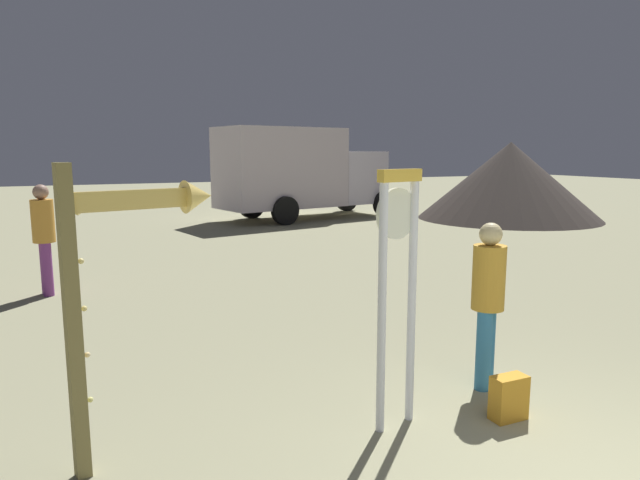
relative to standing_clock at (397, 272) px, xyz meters
name	(u,v)px	position (x,y,z in m)	size (l,w,h in m)	color
standing_clock	(397,272)	(0.00, 0.00, 0.00)	(0.43, 0.18, 2.16)	silver
arrow_sign	(126,262)	(-2.06, 0.34, 0.19)	(1.13, 0.43, 2.22)	olive
person_near_clock	(488,297)	(1.22, 0.31, -0.41)	(0.31, 0.31, 1.63)	teal
backpack	(508,398)	(0.95, -0.32, -1.13)	(0.31, 0.21, 0.39)	orange
person_distant	(44,234)	(-2.78, 6.05, -0.33)	(0.34, 0.34, 1.78)	#823A8A
box_truck_near	(299,171)	(4.81, 13.95, 0.30)	(6.47, 3.45, 3.05)	silver
dome_tent	(509,181)	(11.32, 11.01, -0.02)	(6.06, 6.06, 2.60)	#362E29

